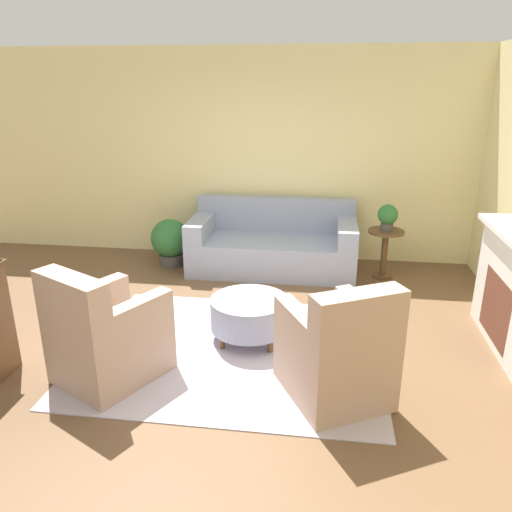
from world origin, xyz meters
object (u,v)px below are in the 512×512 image
side_table (385,247)px  potted_plant_on_side_table (388,216)px  couch (273,245)px  armchair_left (104,338)px  ottoman_table (249,313)px  armchair_right (338,354)px  potted_plant_floor (170,241)px

side_table → potted_plant_on_side_table: bearing=-116.6°
couch → armchair_left: size_ratio=2.05×
couch → ottoman_table: couch is taller
ottoman_table → potted_plant_on_side_table: (1.43, 1.83, 0.53)m
armchair_right → ottoman_table: bearing=134.5°
armchair_left → armchair_right: bearing=0.0°
armchair_right → potted_plant_on_side_table: bearing=76.9°
armchair_right → side_table: 2.73m
side_table → potted_plant_on_side_table: potted_plant_on_side_table is taller
ottoman_table → potted_plant_floor: size_ratio=1.17×
couch → ottoman_table: size_ratio=2.86×
ottoman_table → armchair_right: bearing=-45.5°
potted_plant_floor → couch: bearing=2.7°
couch → potted_plant_on_side_table: 1.50m
couch → armchair_left: 2.99m
side_table → ottoman_table: bearing=-128.1°
armchair_right → armchair_left: bearing=180.0°
couch → side_table: couch is taller
armchair_right → side_table: bearing=76.9°
side_table → armchair_left: bearing=-133.3°
armchair_right → side_table: size_ratio=1.67×
armchair_left → ottoman_table: bearing=37.7°
armchair_right → ottoman_table: (-0.82, 0.83, -0.11)m
armchair_left → potted_plant_floor: size_ratio=1.64×
couch → armchair_right: size_ratio=2.05×
armchair_left → side_table: bearing=46.7°
armchair_left → potted_plant_on_side_table: 3.68m
armchair_left → ottoman_table: armchair_left is taller
couch → potted_plant_on_side_table: potted_plant_on_side_table is taller
side_table → potted_plant_on_side_table: (-0.00, -0.00, 0.39)m
potted_plant_on_side_table → ottoman_table: bearing=-128.1°
armchair_left → armchair_right: (1.89, 0.00, 0.00)m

